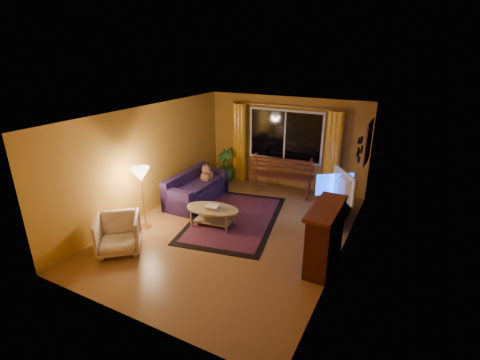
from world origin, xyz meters
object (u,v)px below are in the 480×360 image
at_px(coffee_table, 213,217).
at_px(tv_console, 337,208).
at_px(floor_lamp, 143,199).
at_px(bench, 280,185).
at_px(sofa, 197,187).
at_px(armchair, 118,232).

xyz_separation_m(coffee_table, tv_console, (2.33, 1.59, 0.05)).
bearing_deg(floor_lamp, tv_console, 32.70).
distance_m(bench, sofa, 2.25).
height_order(armchair, coffee_table, armchair).
height_order(sofa, tv_console, sofa).
bearing_deg(bench, floor_lamp, -129.07).
relative_size(armchair, floor_lamp, 0.59).
height_order(sofa, floor_lamp, floor_lamp).
bearing_deg(armchair, coffee_table, 18.17).
distance_m(bench, coffee_table, 2.51).
height_order(sofa, armchair, armchair).
xyz_separation_m(sofa, tv_console, (3.40, 0.63, -0.11)).
relative_size(armchair, tv_console, 0.63).
xyz_separation_m(floor_lamp, tv_console, (3.61, 2.32, -0.41)).
bearing_deg(floor_lamp, armchair, -77.55).
relative_size(bench, armchair, 2.10).
height_order(armchair, tv_console, armchair).
xyz_separation_m(armchair, coffee_table, (1.07, 1.68, -0.18)).
height_order(bench, armchair, armchair).
distance_m(coffee_table, tv_console, 2.82).
bearing_deg(coffee_table, armchair, -122.56).
xyz_separation_m(floor_lamp, coffee_table, (1.28, 0.72, -0.46)).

